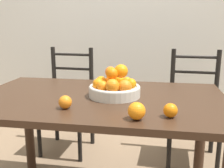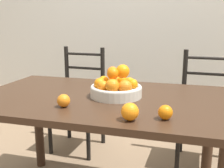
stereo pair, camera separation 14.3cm
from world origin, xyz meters
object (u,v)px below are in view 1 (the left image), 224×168
(orange_loose_0, at_px, (170,110))
(orange_loose_1, at_px, (137,111))
(fruit_bowl, at_px, (115,87))
(chair_left, at_px, (68,101))
(chair_right, at_px, (194,107))
(orange_loose_2, at_px, (65,102))

(orange_loose_0, xyz_separation_m, orange_loose_1, (-0.15, -0.05, 0.01))
(fruit_bowl, height_order, chair_left, chair_left)
(fruit_bowl, xyz_separation_m, orange_loose_0, (0.30, -0.30, -0.02))
(chair_right, bearing_deg, orange_loose_1, -107.10)
(orange_loose_1, bearing_deg, chair_right, 69.91)
(chair_left, height_order, chair_right, same)
(fruit_bowl, height_order, orange_loose_2, fruit_bowl)
(orange_loose_0, bearing_deg, chair_left, 129.07)
(orange_loose_1, relative_size, chair_right, 0.08)
(chair_right, bearing_deg, orange_loose_2, -124.01)
(fruit_bowl, relative_size, orange_loose_1, 3.77)
(orange_loose_0, distance_m, chair_right, 1.14)
(orange_loose_1, bearing_deg, orange_loose_0, 19.86)
(orange_loose_0, bearing_deg, chair_right, 76.26)
(orange_loose_0, relative_size, chair_left, 0.07)
(orange_loose_2, bearing_deg, orange_loose_0, -4.52)
(fruit_bowl, distance_m, chair_left, 1.01)
(chair_left, bearing_deg, orange_loose_1, -54.00)
(fruit_bowl, xyz_separation_m, orange_loose_1, (0.16, -0.36, -0.02))
(orange_loose_1, height_order, chair_right, chair_right)
(fruit_bowl, bearing_deg, chair_left, 126.26)
(orange_loose_2, xyz_separation_m, chair_right, (0.77, 1.03, -0.32))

